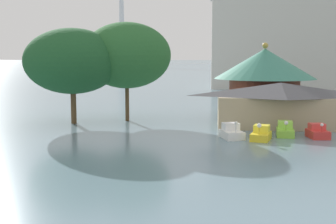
{
  "coord_description": "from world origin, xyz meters",
  "views": [
    {
      "loc": [
        5.21,
        -6.2,
        7.36
      ],
      "look_at": [
        2.23,
        25.46,
        3.41
      ],
      "focal_mm": 47.68,
      "sensor_mm": 36.0,
      "label": 1
    }
  ],
  "objects": [
    {
      "name": "pedal_boat_red",
      "position": [
        15.05,
        35.02,
        0.52
      ],
      "size": [
        1.87,
        2.51,
        1.5
      ],
      "rotation": [
        0.0,
        0.0,
        -1.45
      ],
      "color": "red",
      "rests_on": "ground"
    },
    {
      "name": "pedal_boat_white",
      "position": [
        7.22,
        34.04,
        0.55
      ],
      "size": [
        2.34,
        2.94,
        1.71
      ],
      "rotation": [
        0.0,
        0.0,
        -1.26
      ],
      "color": "white",
      "rests_on": "ground"
    },
    {
      "name": "shoreline_tree_mid",
      "position": [
        -4.27,
        44.26,
        7.51
      ],
      "size": [
        10.11,
        10.11,
        11.27
      ],
      "color": "brown",
      "rests_on": "ground"
    },
    {
      "name": "green_roof_pavilion",
      "position": [
        11.69,
        47.98,
        4.92
      ],
      "size": [
        12.03,
        12.03,
        9.02
      ],
      "color": "brown",
      "rests_on": "ground"
    },
    {
      "name": "boathouse",
      "position": [
        12.58,
        41.01,
        2.46
      ],
      "size": [
        13.97,
        6.01,
        4.69
      ],
      "color": "tan",
      "rests_on": "ground"
    },
    {
      "name": "shoreline_tree_tall_left",
      "position": [
        -9.79,
        41.59,
        6.87
      ],
      "size": [
        10.52,
        10.52,
        10.47
      ],
      "color": "brown",
      "rests_on": "ground"
    },
    {
      "name": "pedal_boat_lime",
      "position": [
        12.28,
        35.81,
        0.54
      ],
      "size": [
        1.86,
        3.03,
        1.59
      ],
      "rotation": [
        0.0,
        0.0,
        -1.68
      ],
      "color": "#8CCC3F",
      "rests_on": "ground"
    },
    {
      "name": "pedal_boat_yellow",
      "position": [
        9.8,
        33.5,
        0.52
      ],
      "size": [
        2.22,
        3.04,
        1.66
      ],
      "rotation": [
        0.0,
        0.0,
        -1.83
      ],
      "color": "yellow",
      "rests_on": "ground"
    },
    {
      "name": "background_building_block",
      "position": [
        24.67,
        101.97,
        11.11
      ],
      "size": [
        39.09,
        13.42,
        22.17
      ],
      "color": "beige",
      "rests_on": "ground"
    }
  ]
}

